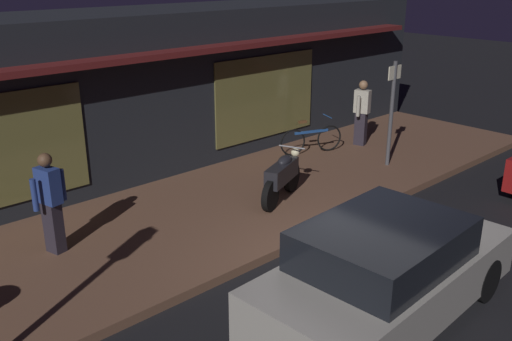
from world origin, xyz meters
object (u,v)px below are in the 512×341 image
at_px(bicycle_parked, 311,139).
at_px(parked_car_near, 385,271).
at_px(person_bystander, 362,111).
at_px(motorcycle, 282,176).
at_px(sign_post, 392,108).
at_px(person_photographer, 50,201).

distance_m(bicycle_parked, parked_car_near, 6.71).
bearing_deg(bicycle_parked, person_bystander, -14.72).
distance_m(motorcycle, sign_post, 3.39).
distance_m(motorcycle, person_bystander, 4.27).
distance_m(person_photographer, person_bystander, 8.29).
distance_m(person_photographer, parked_car_near, 5.21).
relative_size(motorcycle, bicycle_parked, 1.03).
height_order(motorcycle, parked_car_near, parked_car_near).
xyz_separation_m(motorcycle, person_bystander, (4.08, 1.21, 0.38)).
bearing_deg(bicycle_parked, parked_car_near, -129.76).
distance_m(person_bystander, sign_post, 1.69).
height_order(motorcycle, bicycle_parked, motorcycle).
bearing_deg(sign_post, person_photographer, 171.04).
xyz_separation_m(bicycle_parked, sign_post, (0.66, -1.79, 1.00)).
bearing_deg(parked_car_near, sign_post, 34.20).
height_order(bicycle_parked, parked_car_near, parked_car_near).
bearing_deg(person_photographer, parked_car_near, -60.84).
bearing_deg(motorcycle, parked_car_near, -115.12).
height_order(person_photographer, person_bystander, same).
height_order(motorcycle, person_bystander, person_bystander).
bearing_deg(person_bystander, parked_car_near, -140.33).
relative_size(motorcycle, sign_post, 0.67).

